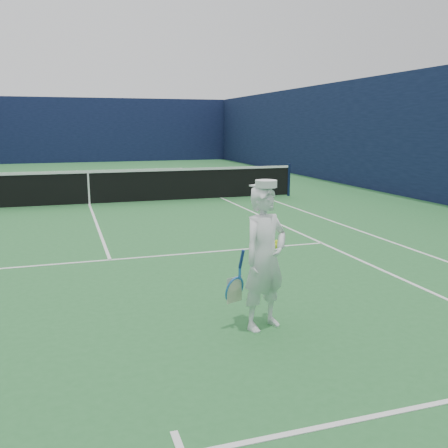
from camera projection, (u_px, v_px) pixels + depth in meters
name	position (u px, v px, depth m)	size (l,w,h in m)	color
ground	(90.00, 205.00, 14.61)	(80.00, 80.00, 0.00)	#296C33
court_markings	(90.00, 205.00, 14.61)	(11.03, 23.83, 0.01)	white
windscreen_fence	(86.00, 136.00, 14.22)	(20.12, 36.12, 4.00)	#0E1535
tennis_net	(89.00, 186.00, 14.50)	(12.88, 0.09, 1.07)	#141E4C
tennis_player	(265.00, 258.00, 5.61)	(0.84, 0.59, 1.71)	white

